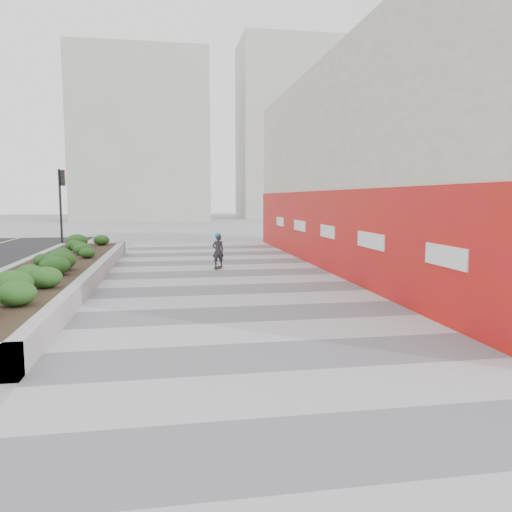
# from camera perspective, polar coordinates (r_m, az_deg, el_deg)

# --- Properties ---
(ground) EXTENTS (160.00, 160.00, 0.00)m
(ground) POSITION_cam_1_polar(r_m,az_deg,el_deg) (10.11, 0.62, -8.94)
(ground) COLOR gray
(ground) RESTS_ON ground
(walkway) EXTENTS (8.00, 36.00, 0.01)m
(walkway) POSITION_cam_1_polar(r_m,az_deg,el_deg) (12.99, -1.78, -5.42)
(walkway) COLOR #A8A8AD
(walkway) RESTS_ON ground
(building) EXTENTS (6.04, 24.08, 8.00)m
(building) POSITION_cam_1_polar(r_m,az_deg,el_deg) (20.55, 15.64, 9.90)
(building) COLOR #BAAF9F
(building) RESTS_ON ground
(planter) EXTENTS (3.00, 18.00, 0.90)m
(planter) POSITION_cam_1_polar(r_m,az_deg,el_deg) (17.15, -22.29, -1.57)
(planter) COLOR #9E9EA0
(planter) RESTS_ON ground
(traffic_signal_near) EXTENTS (0.33, 0.28, 4.20)m
(traffic_signal_near) POSITION_cam_1_polar(r_m,az_deg,el_deg) (27.63, -21.33, 6.26)
(traffic_signal_near) COLOR black
(traffic_signal_near) RESTS_ON ground
(distant_bldg_north_l) EXTENTS (16.00, 12.00, 20.00)m
(distant_bldg_north_l) POSITION_cam_1_polar(r_m,az_deg,el_deg) (65.07, -12.90, 12.88)
(distant_bldg_north_l) COLOR #ADAAA3
(distant_bldg_north_l) RESTS_ON ground
(distant_bldg_north_r) EXTENTS (14.00, 10.00, 24.00)m
(distant_bldg_north_r) POSITION_cam_1_polar(r_m,az_deg,el_deg) (72.17, 3.84, 13.99)
(distant_bldg_north_r) COLOR #ADAAA3
(distant_bldg_north_r) RESTS_ON ground
(manhole_cover) EXTENTS (0.44, 0.44, 0.01)m
(manhole_cover) POSITION_cam_1_polar(r_m,az_deg,el_deg) (13.07, 0.40, -5.35)
(manhole_cover) COLOR #595654
(manhole_cover) RESTS_ON ground
(skateboarder) EXTENTS (0.51, 0.75, 1.41)m
(skateboarder) POSITION_cam_1_polar(r_m,az_deg,el_deg) (19.23, -4.36, 0.64)
(skateboarder) COLOR beige
(skateboarder) RESTS_ON ground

